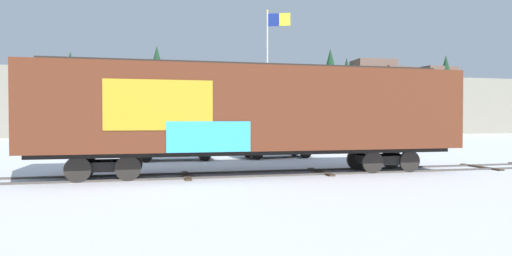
# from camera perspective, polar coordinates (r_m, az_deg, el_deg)

# --- Properties ---
(ground_plane) EXTENTS (260.00, 260.00, 0.00)m
(ground_plane) POSITION_cam_1_polar(r_m,az_deg,el_deg) (17.25, -1.68, -6.26)
(ground_plane) COLOR silver
(track) EXTENTS (60.02, 3.25, 0.08)m
(track) POSITION_cam_1_polar(r_m,az_deg,el_deg) (17.26, -1.65, -6.13)
(track) COLOR #4C4742
(track) RESTS_ON ground_plane
(freight_car) EXTENTS (16.99, 3.38, 4.48)m
(freight_car) POSITION_cam_1_polar(r_m,az_deg,el_deg) (17.21, -0.25, 2.30)
(freight_car) COLOR #5B2B19
(freight_car) RESTS_ON ground_plane
(flagpole) EXTENTS (1.55, 0.71, 9.71)m
(flagpole) POSITION_cam_1_polar(r_m,az_deg,el_deg) (29.65, 2.10, 8.94)
(flagpole) COLOR silver
(flagpole) RESTS_ON ground_plane
(hillside) EXTENTS (151.82, 43.86, 13.53)m
(hillside) POSITION_cam_1_polar(r_m,az_deg,el_deg) (77.63, -11.31, 2.69)
(hillside) COLOR gray
(hillside) RESTS_ON ground_plane
(parked_car_silver) EXTENTS (4.53, 2.18, 1.73)m
(parked_car_silver) POSITION_cam_1_polar(r_m,az_deg,el_deg) (23.73, -10.75, -2.10)
(parked_car_silver) COLOR #B7BABF
(parked_car_silver) RESTS_ON ground_plane
(parked_car_black) EXTENTS (4.46, 2.20, 1.81)m
(parked_car_black) POSITION_cam_1_polar(r_m,az_deg,el_deg) (24.92, 2.67, -1.94)
(parked_car_black) COLOR black
(parked_car_black) RESTS_ON ground_plane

